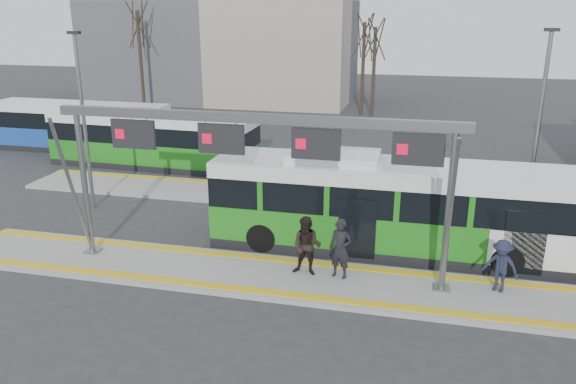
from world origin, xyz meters
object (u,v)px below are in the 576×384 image
object	(u,v)px
gantry	(256,148)
passenger_a	(341,249)
hero_bus	(391,208)
passenger_c	(501,266)
passenger_b	(307,246)

from	to	relation	value
gantry	passenger_a	bearing A→B (deg)	2.67
gantry	hero_bus	bearing A→B (deg)	36.67
hero_bus	passenger_c	bearing A→B (deg)	-37.90
passenger_a	passenger_c	world-z (taller)	passenger_a
passenger_b	hero_bus	bearing A→B (deg)	53.93
hero_bus	passenger_c	size ratio (longest dim) A/B	7.70
gantry	hero_bus	xyz separation A→B (m)	(4.05, 3.02, -2.68)
passenger_a	passenger_c	bearing A→B (deg)	16.36
passenger_c	passenger_b	bearing A→B (deg)	-153.50
passenger_a	passenger_c	xyz separation A→B (m)	(4.85, 0.18, -0.14)
passenger_a	passenger_c	distance (m)	4.86
gantry	passenger_a	xyz separation A→B (m)	(2.68, 0.12, -3.17)
passenger_a	gantry	bearing A→B (deg)	-163.10
passenger_b	passenger_c	bearing A→B (deg)	5.94
hero_bus	gantry	bearing A→B (deg)	-143.34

